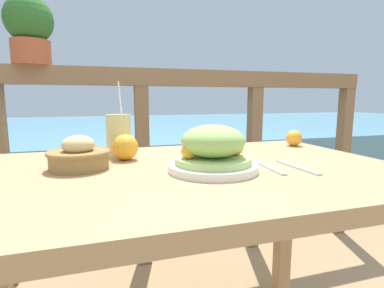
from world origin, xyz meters
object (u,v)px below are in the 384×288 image
Objects in this scene: salad_plate at (213,151)px; bread_basket at (79,156)px; potted_plant at (29,28)px; drink_glass at (119,135)px.

bread_basket is (-0.35, 0.13, -0.02)m from salad_plate.
potted_plant reaches higher than salad_plate.
salad_plate is at bearing -56.74° from potted_plant.
salad_plate is at bearing -54.56° from drink_glass.
drink_glass is at bearing 57.05° from bread_basket.
drink_glass is 0.22m from bread_basket.
potted_plant is (-0.24, 0.75, 0.48)m from bread_basket.
salad_plate is 0.77× the size of potted_plant.
potted_plant reaches higher than bread_basket.
bread_basket is (-0.12, -0.19, -0.03)m from drink_glass.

